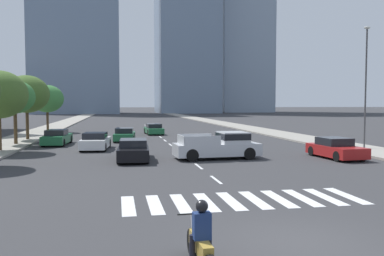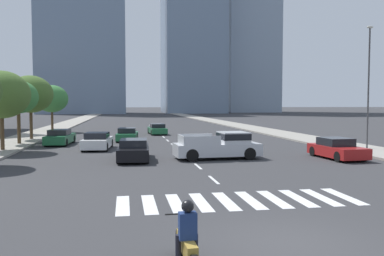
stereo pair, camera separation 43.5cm
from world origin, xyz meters
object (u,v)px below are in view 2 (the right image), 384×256
at_px(sedan_black_3, 134,150).
at_px(street_tree_third, 18,97).
at_px(sedan_red_5, 337,149).
at_px(street_lamp_east, 369,79).
at_px(pickup_truck, 221,146).
at_px(motorcycle_third, 187,242).
at_px(sedan_green_4, 157,129).
at_px(sedan_green_0, 127,135).
at_px(sedan_white_1, 97,141).
at_px(street_tree_fourth, 30,94).
at_px(street_tree_second, 1,95).
at_px(street_tree_fifth, 52,99).
at_px(sedan_green_2, 60,137).

height_order(sedan_black_3, street_tree_third, street_tree_third).
height_order(sedan_red_5, street_lamp_east, street_lamp_east).
bearing_deg(pickup_truck, motorcycle_third, -108.98).
distance_m(motorcycle_third, sedan_red_5, 19.45).
relative_size(sedan_green_4, street_lamp_east, 0.49).
height_order(motorcycle_third, pickup_truck, pickup_truck).
relative_size(sedan_green_0, sedan_white_1, 0.99).
bearing_deg(street_lamp_east, sedan_black_3, -172.14).
xyz_separation_m(sedan_black_3, sedan_green_4, (3.09, 20.70, -0.05)).
bearing_deg(street_tree_fourth, motorcycle_third, -72.65).
distance_m(sedan_green_0, street_tree_second, 11.90).
relative_size(sedan_red_5, street_tree_fifth, 0.78).
relative_size(motorcycle_third, sedan_green_0, 0.51).
height_order(pickup_truck, sedan_green_4, pickup_truck).
distance_m(motorcycle_third, street_lamp_east, 25.69).
bearing_deg(sedan_green_4, street_tree_third, 126.28).
height_order(sedan_white_1, sedan_black_3, sedan_black_3).
relative_size(sedan_green_4, street_tree_fifth, 0.80).
bearing_deg(pickup_truck, street_tree_fifth, 115.92).
distance_m(sedan_green_2, street_tree_fifth, 16.34).
distance_m(sedan_green_4, street_lamp_east, 23.59).
relative_size(sedan_black_3, sedan_red_5, 1.12).
relative_size(motorcycle_third, street_tree_third, 0.43).
height_order(sedan_black_3, street_lamp_east, street_lamp_east).
relative_size(motorcycle_third, sedan_red_5, 0.52).
distance_m(sedan_green_4, street_tree_third, 16.34).
height_order(sedan_black_3, street_tree_fourth, street_tree_fourth).
xyz_separation_m(sedan_green_0, street_lamp_east, (17.48, -10.54, 4.68)).
bearing_deg(sedan_green_2, street_tree_second, 148.82).
bearing_deg(sedan_green_2, motorcycle_third, -162.43).
bearing_deg(pickup_truck, sedan_green_4, 93.31).
height_order(sedan_black_3, sedan_red_5, sedan_black_3).
xyz_separation_m(sedan_green_4, street_tree_second, (-12.29, -14.86, 3.53)).
distance_m(sedan_black_3, sedan_green_4, 20.93).
bearing_deg(street_tree_third, street_tree_second, -90.00).
relative_size(street_tree_fourth, street_tree_fifth, 1.07).
xyz_separation_m(street_lamp_east, street_tree_fifth, (-26.38, 23.76, -1.20)).
bearing_deg(sedan_black_3, sedan_red_5, -93.41).
bearing_deg(pickup_truck, sedan_green_2, 133.42).
height_order(street_lamp_east, street_tree_fifth, street_lamp_east).
bearing_deg(sedan_white_1, pickup_truck, -124.22).
distance_m(sedan_white_1, street_tree_second, 7.50).
relative_size(street_tree_third, street_tree_fourth, 0.88).
bearing_deg(sedan_red_5, sedan_green_2, -126.20).
xyz_separation_m(motorcycle_third, street_tree_fourth, (-9.93, 31.77, 3.76)).
xyz_separation_m(sedan_green_4, street_tree_fourth, (-12.29, -5.73, 3.78)).
bearing_deg(pickup_truck, street_tree_third, 140.55).
relative_size(sedan_green_2, street_tree_third, 0.92).
distance_m(sedan_white_1, street_tree_fifth, 21.21).
xyz_separation_m(sedan_black_3, street_tree_third, (-9.21, 10.49, 3.39)).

